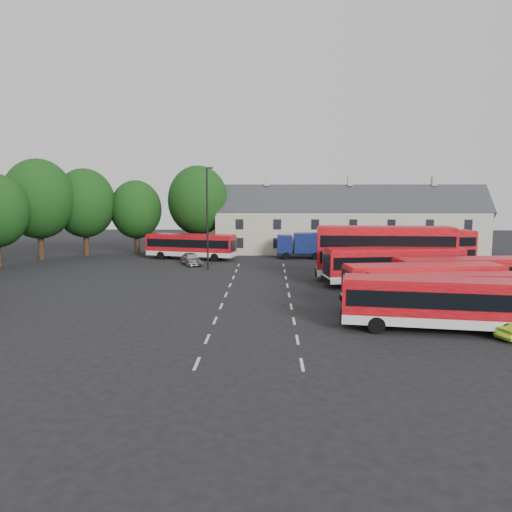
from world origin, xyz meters
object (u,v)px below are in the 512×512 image
object	(u,v)px
bus_row_a	(439,300)
bus_dd_south	(385,250)
box_truck	(307,244)
silver_car	(191,259)
lamppost	(208,215)

from	to	relation	value
bus_row_a	bus_dd_south	size ratio (longest dim) A/B	0.91
bus_dd_south	box_truck	world-z (taller)	bus_dd_south
bus_row_a	bus_dd_south	distance (m)	16.61
silver_car	lamppost	size ratio (longest dim) A/B	0.38
bus_row_a	lamppost	world-z (taller)	lamppost
bus_dd_south	silver_car	size ratio (longest dim) A/B	3.04
bus_dd_south	silver_car	bearing A→B (deg)	157.48
bus_dd_south	lamppost	size ratio (longest dim) A/B	1.16
box_truck	bus_dd_south	bearing A→B (deg)	-69.32
box_truck	lamppost	bearing A→B (deg)	-140.73
bus_dd_south	lamppost	bearing A→B (deg)	163.35
box_truck	silver_car	distance (m)	14.58
box_truck	silver_car	bearing A→B (deg)	-156.35
box_truck	lamppost	xyz separation A→B (m)	(-11.03, -9.05, 3.92)
bus_row_a	silver_car	xyz separation A→B (m)	(-18.55, 26.11, -1.18)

